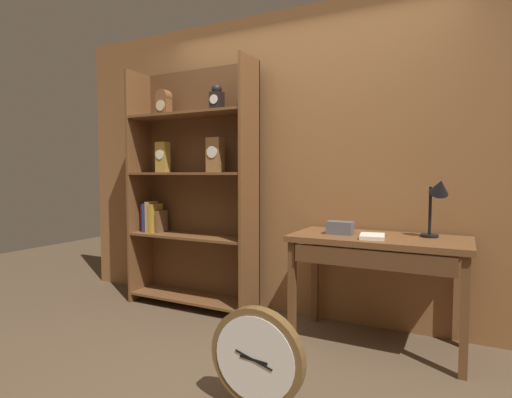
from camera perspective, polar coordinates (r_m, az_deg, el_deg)
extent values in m
plane|color=brown|center=(2.58, -5.54, -24.59)|extent=(10.00, 10.00, 0.00)
cube|color=brown|center=(3.47, 6.45, 4.95)|extent=(4.80, 0.05, 2.60)
cube|color=brown|center=(4.07, -16.03, 1.62)|extent=(0.02, 0.33, 2.17)
cube|color=brown|center=(3.36, -0.94, 1.38)|extent=(0.03, 0.33, 2.17)
cube|color=brown|center=(3.81, -7.77, 1.61)|extent=(1.23, 0.01, 2.17)
cube|color=brown|center=(3.85, -9.05, -13.52)|extent=(1.18, 0.32, 0.02)
cube|color=brown|center=(3.72, -9.14, -5.18)|extent=(1.18, 0.32, 0.02)
cube|color=brown|center=(3.68, -9.23, 3.55)|extent=(1.18, 0.32, 0.02)
cube|color=brown|center=(3.71, -9.31, 11.63)|extent=(1.18, 0.32, 0.02)
cube|color=brown|center=(3.91, -12.84, 12.44)|extent=(0.13, 0.09, 0.15)
cylinder|color=brown|center=(3.92, -12.87, 13.86)|extent=(0.13, 0.09, 0.13)
cylinder|color=#C6B78C|center=(3.87, -13.33, 12.69)|extent=(0.10, 0.01, 0.10)
cube|color=#B28C38|center=(3.86, -12.99, 5.74)|extent=(0.11, 0.08, 0.28)
cylinder|color=silver|center=(3.82, -13.43, 6.08)|extent=(0.09, 0.01, 0.09)
cube|color=black|center=(3.56, -5.53, 13.48)|extent=(0.10, 0.09, 0.16)
sphere|color=black|center=(3.58, -5.54, 15.12)|extent=(0.09, 0.09, 0.09)
cylinder|color=silver|center=(3.52, -5.98, 13.80)|extent=(0.08, 0.01, 0.08)
cube|color=olive|center=(3.52, -5.77, 6.18)|extent=(0.13, 0.10, 0.30)
cylinder|color=silver|center=(3.48, -6.24, 6.60)|extent=(0.10, 0.01, 0.10)
cube|color=maroon|center=(4.05, -15.10, -2.51)|extent=(0.02, 0.15, 0.26)
cube|color=navy|center=(4.01, -14.95, -2.53)|extent=(0.03, 0.13, 0.27)
cube|color=tan|center=(3.98, -14.47, -2.42)|extent=(0.04, 0.15, 0.29)
cube|color=#B78C2D|center=(3.95, -13.93, -2.61)|extent=(0.04, 0.16, 0.27)
cube|color=brown|center=(3.94, -13.15, -3.08)|extent=(0.04, 0.14, 0.20)
cube|color=brown|center=(2.97, 16.85, -5.41)|extent=(1.19, 0.60, 0.04)
cube|color=brown|center=(2.97, 5.10, -12.98)|extent=(0.05, 0.05, 0.74)
cube|color=brown|center=(2.77, 27.27, -14.61)|extent=(0.05, 0.05, 0.74)
cube|color=brown|center=(3.42, 8.31, -10.77)|extent=(0.05, 0.05, 0.74)
cube|color=brown|center=(3.25, 27.28, -11.92)|extent=(0.05, 0.05, 0.74)
cube|color=#55351C|center=(2.72, 15.73, -8.16)|extent=(1.01, 0.03, 0.12)
cylinder|color=black|center=(3.04, 23.20, -4.76)|extent=(0.12, 0.12, 0.02)
cylinder|color=black|center=(3.03, 23.29, -1.50)|extent=(0.02, 0.02, 0.33)
cone|color=black|center=(2.96, 24.45, 1.55)|extent=(0.17, 0.19, 0.15)
cube|color=#595960|center=(2.99, 11.74, -3.99)|extent=(0.18, 0.10, 0.09)
cube|color=silver|center=(2.86, 16.03, -5.07)|extent=(0.19, 0.24, 0.02)
cylinder|color=brown|center=(2.19, 0.16, -21.32)|extent=(0.51, 0.06, 0.51)
cylinder|color=silver|center=(2.16, -0.28, -21.65)|extent=(0.44, 0.01, 0.44)
cube|color=black|center=(2.16, -0.34, -21.69)|extent=(0.15, 0.01, 0.02)
cube|color=black|center=(2.16, -0.35, -21.70)|extent=(0.21, 0.01, 0.07)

